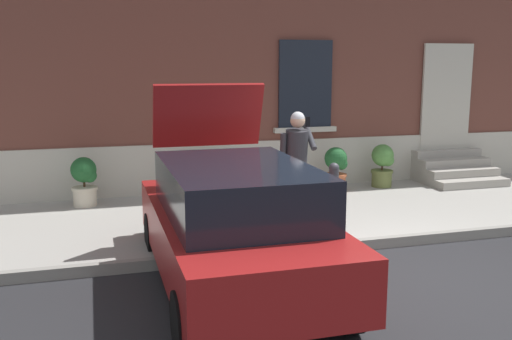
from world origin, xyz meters
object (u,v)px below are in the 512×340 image
(planter_cream, at_px, (85,180))
(hatchback_car_red, at_px, (234,222))
(bollard_near_person, at_px, (333,195))
(planter_charcoal, at_px, (218,174))
(planter_terracotta, at_px, (336,168))
(person_on_phone, at_px, (296,161))
(planter_olive, at_px, (383,164))

(planter_cream, bearing_deg, hatchback_car_red, -66.99)
(bollard_near_person, bearing_deg, planter_charcoal, 113.60)
(hatchback_car_red, bearing_deg, planter_terracotta, 52.46)
(hatchback_car_red, bearing_deg, bollard_near_person, 35.74)
(person_on_phone, distance_m, planter_olive, 3.49)
(bollard_near_person, distance_m, person_on_phone, 0.78)
(planter_charcoal, bearing_deg, planter_olive, 1.29)
(planter_cream, distance_m, planter_charcoal, 2.34)
(person_on_phone, bearing_deg, planter_olive, 55.70)
(hatchback_car_red, xyz_separation_m, bollard_near_person, (1.80, 1.29, -0.09))
(hatchback_car_red, xyz_separation_m, planter_terracotta, (2.99, 3.89, -0.19))
(bollard_near_person, bearing_deg, planter_cream, 142.35)
(person_on_phone, relative_size, planter_charcoal, 2.04)
(person_on_phone, height_order, planter_olive, person_on_phone)
(person_on_phone, relative_size, planter_terracotta, 2.04)
(bollard_near_person, distance_m, planter_terracotta, 2.86)
(planter_charcoal, distance_m, planter_olive, 3.41)
(person_on_phone, relative_size, planter_olive, 2.04)
(bollard_near_person, height_order, planter_terracotta, bollard_near_person)
(planter_terracotta, bearing_deg, planter_charcoal, 179.31)
(hatchback_car_red, height_order, bollard_near_person, hatchback_car_red)
(planter_cream, distance_m, planter_olive, 5.75)
(planter_olive, bearing_deg, hatchback_car_red, -135.39)
(planter_charcoal, relative_size, planter_olive, 1.00)
(bollard_near_person, distance_m, planter_charcoal, 2.87)
(planter_charcoal, bearing_deg, planter_terracotta, -0.69)
(person_on_phone, height_order, planter_charcoal, person_on_phone)
(planter_terracotta, bearing_deg, planter_cream, 178.86)
(planter_terracotta, relative_size, planter_olive, 1.00)
(bollard_near_person, distance_m, planter_cream, 4.41)
(planter_cream, bearing_deg, planter_olive, 0.12)
(planter_terracotta, height_order, planter_olive, same)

